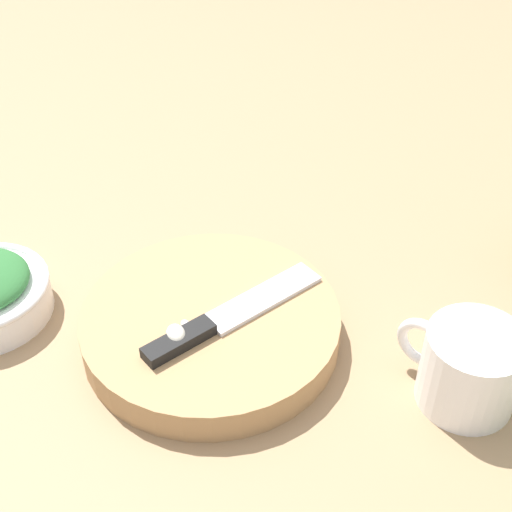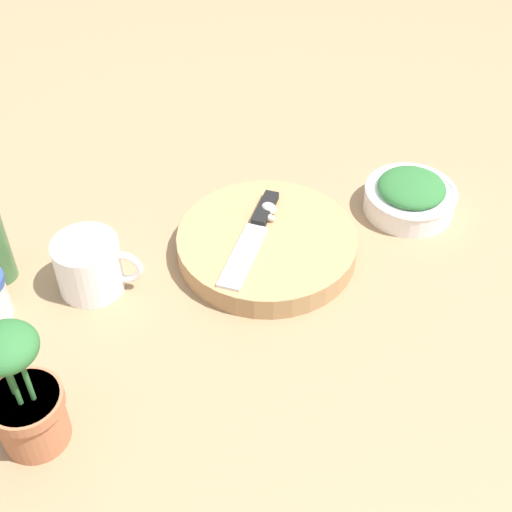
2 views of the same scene
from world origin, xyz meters
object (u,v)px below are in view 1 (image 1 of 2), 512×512
at_px(chef_knife, 224,318).
at_px(coffee_mug, 469,368).
at_px(garlic_cloves, 178,334).
at_px(cutting_board, 211,325).

height_order(chef_knife, coffee_mug, coffee_mug).
bearing_deg(coffee_mug, chef_knife, -154.74).
relative_size(chef_knife, garlic_cloves, 5.54).
xyz_separation_m(cutting_board, garlic_cloves, (0.00, -0.05, 0.03)).
bearing_deg(garlic_cloves, coffee_mug, 33.13).
xyz_separation_m(cutting_board, chef_knife, (0.02, 0.00, 0.02)).
distance_m(cutting_board, coffee_mug, 0.26).
bearing_deg(cutting_board, chef_knife, 1.61).
bearing_deg(chef_knife, cutting_board, -168.73).
xyz_separation_m(chef_knife, garlic_cloves, (-0.02, -0.05, 0.00)).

